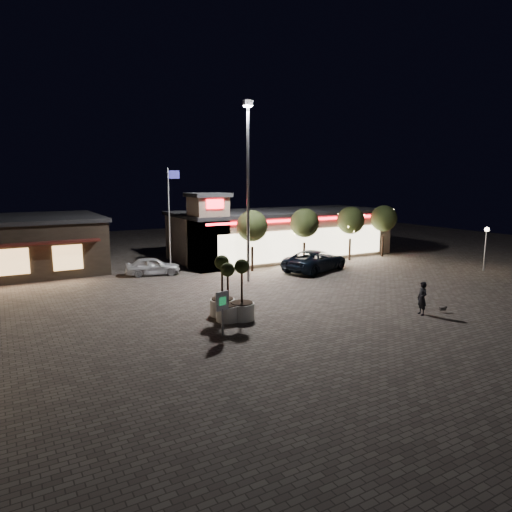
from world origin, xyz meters
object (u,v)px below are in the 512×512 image
white_sedan (153,266)px  pedestrian (422,298)px  pickup_truck (315,260)px  valet_sign (222,305)px  planter_left (228,303)px  planter_mid (242,301)px

white_sedan → pedestrian: 19.56m
pickup_truck → valet_sign: bearing=108.5°
white_sedan → valet_sign: valet_sign is taller
pickup_truck → white_sedan: pickup_truck is taller
white_sedan → pedestrian: size_ratio=2.23×
pickup_truck → white_sedan: size_ratio=1.50×
planter_left → planter_mid: size_ratio=0.95×
pedestrian → valet_sign: (-10.69, 2.29, 0.57)m
pickup_truck → planter_mid: bearing=107.7°
pedestrian → valet_sign: size_ratio=0.85×
pickup_truck → pedestrian: 12.49m
planter_mid → valet_sign: 2.65m
white_sedan → valet_sign: bearing=-170.8°
planter_mid → white_sedan: bearing=92.9°
planter_left → planter_mid: bearing=-14.1°
planter_left → white_sedan: bearing=89.8°
pedestrian → planter_left: planter_left is taller
planter_mid → valet_sign: size_ratio=1.51×
white_sedan → planter_mid: planter_mid is taller
planter_left → planter_mid: 0.74m
valet_sign → pickup_truck: bearing=37.8°
planter_left → valet_sign: (-1.23, -1.91, 0.54)m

